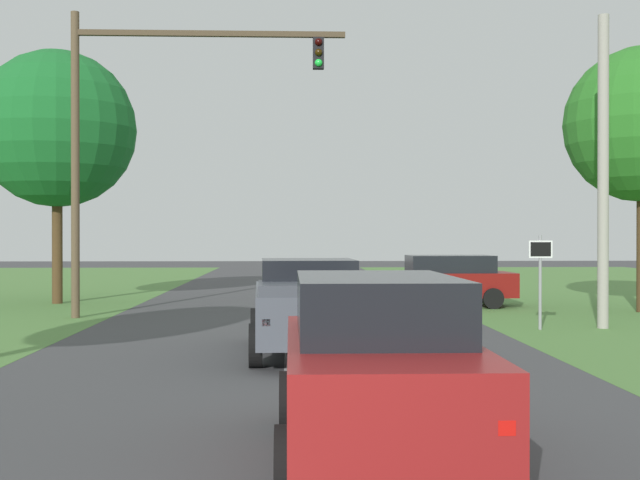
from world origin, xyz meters
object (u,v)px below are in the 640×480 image
at_px(pickup_truck_lead, 308,305).
at_px(traffic_light, 142,118).
at_px(red_suv_near, 377,364).
at_px(utility_pole_right, 603,172).
at_px(keep_moving_sign, 540,269).
at_px(extra_tree_1, 57,129).
at_px(crossing_suv_far, 445,280).

xyz_separation_m(pickup_truck_lead, traffic_light, (-4.64, 7.55, 4.81)).
relative_size(red_suv_near, utility_pole_right, 0.57).
distance_m(traffic_light, utility_pole_right, 12.86).
bearing_deg(keep_moving_sign, red_suv_near, -114.81).
height_order(red_suv_near, utility_pole_right, utility_pole_right).
relative_size(red_suv_near, keep_moving_sign, 1.92).
distance_m(red_suv_near, traffic_light, 16.68).
height_order(utility_pole_right, extra_tree_1, extra_tree_1).
relative_size(red_suv_near, extra_tree_1, 0.52).
xyz_separation_m(keep_moving_sign, utility_pole_right, (1.71, 0.26, 2.49)).
bearing_deg(keep_moving_sign, pickup_truck_lead, -145.33).
bearing_deg(extra_tree_1, pickup_truck_lead, -55.96).
height_order(red_suv_near, traffic_light, traffic_light).
relative_size(red_suv_near, pickup_truck_lead, 0.90).
distance_m(traffic_light, crossing_suv_far, 11.19).
height_order(crossing_suv_far, extra_tree_1, extra_tree_1).
bearing_deg(traffic_light, extra_tree_1, 127.41).
bearing_deg(utility_pole_right, red_suv_near, -120.76).
distance_m(pickup_truck_lead, traffic_light, 10.08).
relative_size(keep_moving_sign, utility_pole_right, 0.30).
height_order(pickup_truck_lead, crossing_suv_far, pickup_truck_lead).
height_order(crossing_suv_far, utility_pole_right, utility_pole_right).
bearing_deg(crossing_suv_far, pickup_truck_lead, -113.98).
xyz_separation_m(utility_pole_right, extra_tree_1, (-16.21, 8.20, 2.09)).
distance_m(red_suv_near, utility_pole_right, 14.24).
relative_size(red_suv_near, traffic_light, 0.52).
relative_size(keep_moving_sign, crossing_suv_far, 0.51).
distance_m(utility_pole_right, extra_tree_1, 18.28).
distance_m(traffic_light, keep_moving_sign, 11.95).
height_order(keep_moving_sign, utility_pole_right, utility_pole_right).
xyz_separation_m(traffic_light, crossing_suv_far, (9.49, 3.34, -4.90)).
bearing_deg(crossing_suv_far, extra_tree_1, 172.68).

